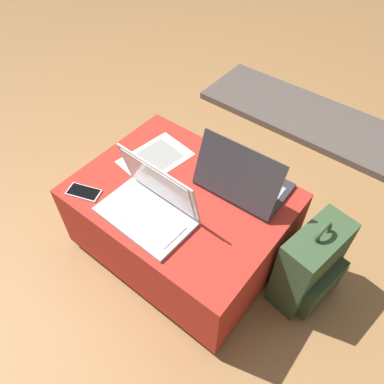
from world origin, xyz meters
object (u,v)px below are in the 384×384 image
(laptop_near, at_px, (150,205))
(backpack, at_px, (311,267))
(laptop_far, at_px, (242,181))
(paper_sheet, at_px, (155,158))
(cell_phone, at_px, (84,192))

(laptop_near, xyz_separation_m, backpack, (0.58, 0.31, -0.26))
(laptop_near, xyz_separation_m, laptop_far, (0.21, 0.33, 0.00))
(backpack, distance_m, paper_sheet, 0.81)
(backpack, xyz_separation_m, paper_sheet, (-0.78, -0.07, 0.21))
(laptop_far, height_order, cell_phone, laptop_far)
(laptop_far, relative_size, cell_phone, 2.40)
(cell_phone, bearing_deg, paper_sheet, 145.12)
(laptop_near, xyz_separation_m, cell_phone, (-0.29, -0.09, -0.04))
(cell_phone, bearing_deg, laptop_near, 88.45)
(laptop_near, relative_size, backpack, 0.78)
(laptop_far, xyz_separation_m, paper_sheet, (-0.40, -0.08, -0.05))
(laptop_far, height_order, paper_sheet, laptop_far)
(laptop_far, distance_m, backpack, 0.46)
(laptop_far, xyz_separation_m, backpack, (0.38, -0.01, -0.26))
(backpack, bearing_deg, laptop_near, 127.71)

